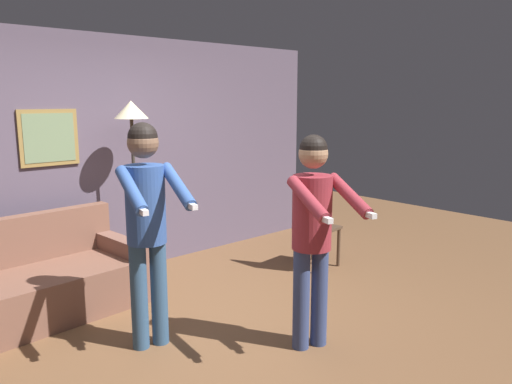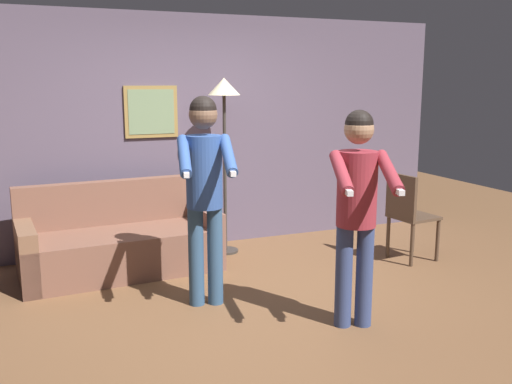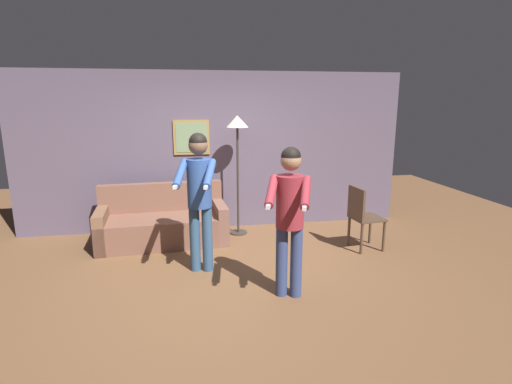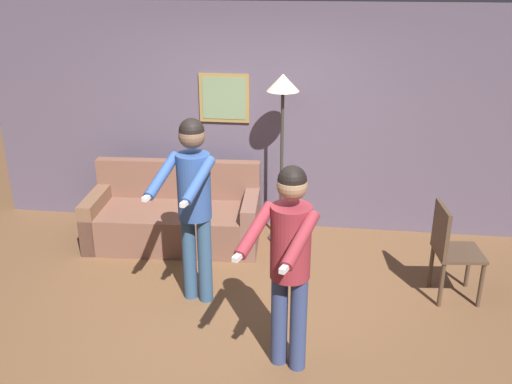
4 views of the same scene
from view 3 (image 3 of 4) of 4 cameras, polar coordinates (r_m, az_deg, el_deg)
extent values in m
plane|color=brown|center=(5.04, -3.60, -12.12)|extent=(12.00, 12.00, 0.00)
cube|color=#584C5E|center=(6.69, -5.81, 5.75)|extent=(6.40, 0.06, 2.60)
cube|color=olive|center=(6.61, -9.21, 7.71)|extent=(0.58, 0.02, 0.56)
cube|color=#6E855F|center=(6.59, -9.21, 7.70)|extent=(0.50, 0.01, 0.48)
cube|color=brown|center=(6.26, -13.12, -5.28)|extent=(1.95, 0.97, 0.42)
cube|color=brown|center=(6.48, -13.36, -0.66)|extent=(1.91, 0.26, 0.45)
cube|color=brown|center=(6.29, -21.12, -4.96)|extent=(0.21, 0.86, 0.58)
cube|color=brown|center=(6.29, -5.20, -4.12)|extent=(0.21, 0.86, 0.58)
cylinder|color=#332D28|center=(6.60, -2.53, -5.80)|extent=(0.28, 0.28, 0.02)
cylinder|color=#332D28|center=(6.37, -2.61, 1.57)|extent=(0.04, 0.04, 1.70)
cone|color=#F9EAB7|center=(6.26, -2.70, 10.05)|extent=(0.35, 0.35, 0.18)
cylinder|color=#304F70|center=(5.14, -8.73, -6.63)|extent=(0.13, 0.13, 0.84)
cylinder|color=#304F70|center=(5.11, -6.95, -6.68)|extent=(0.13, 0.13, 0.84)
cylinder|color=#2D4C8C|center=(4.93, -8.10, 1.25)|extent=(0.30, 0.30, 0.60)
sphere|color=brown|center=(4.86, -8.27, 6.62)|extent=(0.23, 0.23, 0.23)
sphere|color=black|center=(4.86, -8.29, 7.09)|extent=(0.22, 0.22, 0.22)
cylinder|color=#2D4C8C|center=(4.71, -10.73, 2.64)|extent=(0.20, 0.53, 0.29)
cube|color=white|center=(4.49, -11.37, 0.79)|extent=(0.07, 0.16, 0.04)
cylinder|color=#2D4C8C|center=(4.64, -6.64, 2.63)|extent=(0.20, 0.53, 0.29)
cube|color=white|center=(4.42, -7.10, 0.76)|extent=(0.07, 0.16, 0.04)
cylinder|color=navy|center=(4.48, 3.68, -9.85)|extent=(0.13, 0.13, 0.80)
cylinder|color=navy|center=(4.47, 5.76, -9.94)|extent=(0.13, 0.13, 0.80)
cylinder|color=maroon|center=(4.25, 4.89, -1.39)|extent=(0.30, 0.30, 0.57)
sphere|color=#9E7556|center=(4.16, 5.00, 4.52)|extent=(0.22, 0.22, 0.22)
sphere|color=black|center=(4.16, 5.01, 5.05)|extent=(0.21, 0.21, 0.21)
cylinder|color=maroon|center=(4.00, 2.25, 0.13)|extent=(0.25, 0.50, 0.27)
cube|color=white|center=(3.80, 1.82, -1.98)|extent=(0.09, 0.15, 0.04)
cylinder|color=maroon|center=(3.98, 7.12, -0.04)|extent=(0.25, 0.50, 0.27)
cube|color=white|center=(3.78, 6.95, -2.18)|extent=(0.09, 0.15, 0.04)
cylinder|color=#4C3828|center=(6.05, 17.80, -6.07)|extent=(0.04, 0.04, 0.45)
cylinder|color=#4C3828|center=(6.33, 15.99, -5.09)|extent=(0.04, 0.04, 0.45)
cylinder|color=#4C3828|center=(5.86, 14.85, -6.49)|extent=(0.04, 0.04, 0.45)
cylinder|color=#4C3828|center=(6.15, 13.14, -5.45)|extent=(0.04, 0.04, 0.45)
cube|color=#4C3828|center=(6.02, 15.58, -3.60)|extent=(0.46, 0.46, 0.03)
cube|color=#4C3828|center=(5.86, 14.14, -1.53)|extent=(0.08, 0.42, 0.45)
camera|label=1|loc=(2.32, -57.39, 1.81)|focal=35.00mm
camera|label=2|loc=(1.30, -78.95, -9.55)|focal=40.00mm
camera|label=4|loc=(1.58, 76.82, 35.29)|focal=40.00mm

